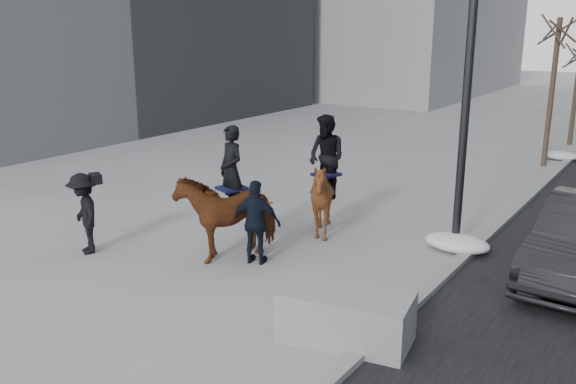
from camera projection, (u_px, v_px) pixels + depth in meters
The scene contains 11 objects.
ground at pixel (253, 281), 11.73m from camera, with size 120.00×120.00×0.00m, color gray.
curb at pixel (538, 188), 18.06m from camera, with size 0.25×90.00×0.12m, color gray.
planter at pixel (346, 317), 9.43m from camera, with size 2.00×1.00×0.80m, color #98989B.
tree_near at pixel (552, 86), 20.45m from camera, with size 1.20×1.20×5.54m, color #34281E, non-canonical shape.
tree_far at pixel (576, 92), 24.37m from camera, with size 1.20×1.20×4.26m, color #382721, non-canonical shape.
mounted_left at pixel (228, 207), 12.89m from camera, with size 1.66×2.34×2.75m.
mounted_right at pixel (323, 189), 13.92m from camera, with size 1.86×2.00×2.82m.
feeder at pixel (256, 222), 12.38m from camera, with size 1.11×1.00×1.75m.
camera_crew at pixel (84, 213), 12.95m from camera, with size 1.31×1.10×1.75m.
lamppost at pixel (475, 12), 12.21m from camera, with size 0.25×1.41×9.09m.
snow_piles at pixel (474, 229), 14.13m from camera, with size 1.42×16.47×0.36m.
Camera 1 is at (6.65, -8.59, 4.78)m, focal length 38.00 mm.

